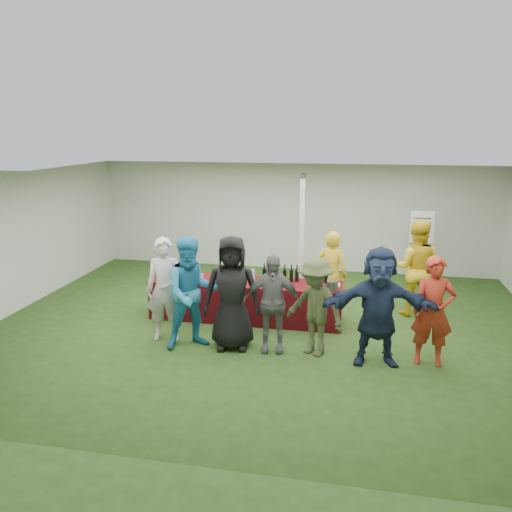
% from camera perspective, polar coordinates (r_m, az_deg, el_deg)
% --- Properties ---
extents(ground, '(60.00, 60.00, 0.00)m').
position_cam_1_polar(ground, '(9.26, 1.11, -8.05)').
color(ground, '#284719').
rests_on(ground, ground).
extents(tent, '(10.00, 10.00, 10.00)m').
position_cam_1_polar(tent, '(9.92, 5.21, 1.61)').
color(tent, white).
rests_on(tent, ground).
extents(serving_table, '(3.60, 0.80, 0.75)m').
position_cam_1_polar(serving_table, '(9.49, -1.19, -5.07)').
color(serving_table, '#570D0E').
rests_on(serving_table, ground).
extents(wine_bottles, '(0.69, 0.11, 0.32)m').
position_cam_1_polar(wine_bottles, '(9.37, 2.73, -2.15)').
color(wine_bottles, black).
rests_on(wine_bottles, serving_table).
extents(wine_glasses, '(2.76, 0.12, 0.16)m').
position_cam_1_polar(wine_glasses, '(9.20, -4.20, -2.56)').
color(wine_glasses, silver).
rests_on(wine_glasses, serving_table).
extents(water_bottle, '(0.07, 0.07, 0.23)m').
position_cam_1_polar(water_bottle, '(9.39, -0.31, -2.20)').
color(water_bottle, silver).
rests_on(water_bottle, serving_table).
extents(bar_towel, '(0.25, 0.18, 0.03)m').
position_cam_1_polar(bar_towel, '(9.22, 8.79, -3.27)').
color(bar_towel, white).
rests_on(bar_towel, serving_table).
extents(dump_bucket, '(0.25, 0.25, 0.18)m').
position_cam_1_polar(dump_bucket, '(8.94, 8.58, -3.32)').
color(dump_bucket, slate).
rests_on(dump_bucket, serving_table).
extents(wine_list_sign, '(0.50, 0.03, 1.80)m').
position_cam_1_polar(wine_list_sign, '(11.47, 18.38, 2.49)').
color(wine_list_sign, slate).
rests_on(wine_list_sign, ground).
extents(staff_pourer, '(0.70, 0.57, 1.68)m').
position_cam_1_polar(staff_pourer, '(9.60, 8.64, -2.07)').
color(staff_pourer, gold).
rests_on(staff_pourer, ground).
extents(staff_back, '(0.96, 0.78, 1.87)m').
position_cam_1_polar(staff_back, '(10.04, 17.72, -1.31)').
color(staff_back, yellow).
rests_on(staff_back, ground).
extents(customer_0, '(0.72, 0.54, 1.78)m').
position_cam_1_polar(customer_0, '(8.59, -10.32, -3.78)').
color(customer_0, beige).
rests_on(customer_0, ground).
extents(customer_1, '(1.15, 1.08, 1.88)m').
position_cam_1_polar(customer_1, '(8.20, -7.31, -4.18)').
color(customer_1, teal).
rests_on(customer_1, ground).
extents(customer_2, '(1.01, 0.74, 1.89)m').
position_cam_1_polar(customer_2, '(8.12, -2.77, -4.24)').
color(customer_2, black).
rests_on(customer_2, ground).
extents(customer_3, '(0.99, 0.49, 1.63)m').
position_cam_1_polar(customer_3, '(8.04, 1.82, -5.40)').
color(customer_3, slate).
rests_on(customer_3, ground).
extents(customer_4, '(1.19, 1.02, 1.60)m').
position_cam_1_polar(customer_4, '(7.97, 6.77, -5.80)').
color(customer_4, '#414A29').
rests_on(customer_4, ground).
extents(customer_5, '(1.76, 0.73, 1.85)m').
position_cam_1_polar(customer_5, '(7.79, 13.80, -5.63)').
color(customer_5, '#1B2743').
rests_on(customer_5, ground).
extents(customer_6, '(0.63, 0.42, 1.70)m').
position_cam_1_polar(customer_6, '(8.03, 19.58, -6.00)').
color(customer_6, '#AA2D19').
rests_on(customer_6, ground).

